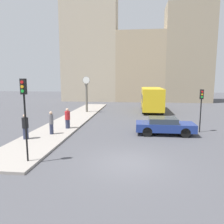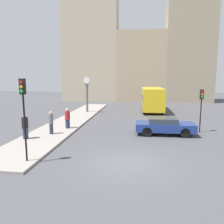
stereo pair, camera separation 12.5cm
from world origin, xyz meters
TOP-DOWN VIEW (x-y plane):
  - ground_plane at (0.00, 0.00)m, footprint 120.00×120.00m
  - sidewalk_corner at (-6.13, 11.16)m, footprint 3.30×26.32m
  - building_row at (-0.60, 31.59)m, footprint 27.52×5.00m
  - sedan_car at (2.58, 6.13)m, footprint 4.42×1.87m
  - bus_distant at (2.39, 18.28)m, footprint 2.59×7.50m
  - traffic_light_near at (-5.00, -0.67)m, footprint 0.26×0.24m
  - traffic_light_far at (5.49, 7.15)m, footprint 0.26×0.24m
  - street_clock at (-5.79, 15.94)m, footprint 0.93×0.36m
  - pedestrian_black_jacket at (-7.14, 3.20)m, footprint 0.43×0.43m
  - pedestrian_grey_jacket at (-5.89, 4.70)m, footprint 0.33×0.33m
  - pedestrian_red_top at (-5.30, 6.74)m, footprint 0.43×0.43m

SIDE VIEW (x-z plane):
  - ground_plane at x=0.00m, z-range 0.00..0.00m
  - sidewalk_corner at x=-6.13m, z-range 0.00..0.14m
  - sedan_car at x=2.58m, z-range 0.04..1.35m
  - pedestrian_red_top at x=-5.30m, z-range 0.12..1.81m
  - pedestrian_black_jacket at x=-7.14m, z-range 0.13..1.86m
  - pedestrian_grey_jacket at x=-5.89m, z-range 0.16..1.88m
  - bus_distant at x=2.39m, z-range 0.20..3.26m
  - street_clock at x=-5.79m, z-range 0.21..4.62m
  - traffic_light_far at x=5.49m, z-range 0.75..4.18m
  - traffic_light_near at x=-5.00m, z-range 1.02..5.14m
  - building_row at x=-0.60m, z-range -1.30..18.66m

